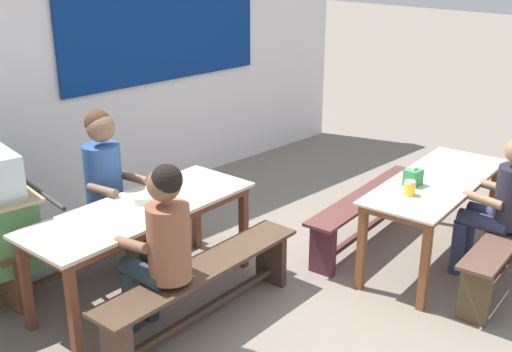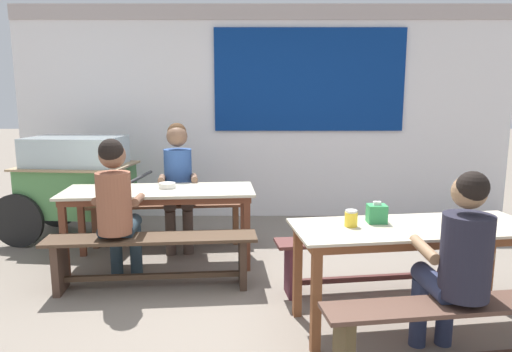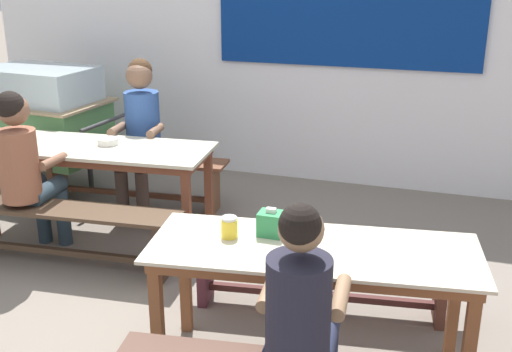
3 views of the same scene
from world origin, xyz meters
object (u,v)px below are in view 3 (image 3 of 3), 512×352
person_left_back_turned (25,164)px  soup_bowl (108,141)px  person_near_front (301,310)px  dining_table_far (98,155)px  food_cart (41,117)px  person_center_facing (140,126)px  bench_far_back (132,172)px  bench_near_back (320,267)px  tissue_box (271,223)px  dining_table_near (313,261)px  condiment_jar (229,227)px  bench_far_front (63,226)px

person_left_back_turned → soup_bowl: (0.31, 0.63, 0.02)m
person_near_front → dining_table_far: bearing=139.9°
food_cart → person_center_facing: 1.27m
bench_far_back → bench_near_back: (2.02, -1.27, -0.00)m
tissue_box → soup_bowl: size_ratio=0.93×
dining_table_near → tissue_box: (-0.25, 0.08, 0.15)m
person_left_back_turned → tissue_box: size_ratio=8.42×
person_near_front → condiment_jar: 0.74m
dining_table_far → food_cart: (-1.14, 0.84, 0.03)m
tissue_box → soup_bowl: tissue_box is taller
food_cart → dining_table_near: bearing=-33.4°
dining_table_near → condiment_jar: (-0.46, -0.02, 0.14)m
person_left_back_turned → person_near_front: (2.37, -1.22, -0.05)m
tissue_box → dining_table_near: bearing=-17.1°
dining_table_near → dining_table_far: bearing=148.4°
tissue_box → food_cart: bearing=145.4°
dining_table_far → person_center_facing: (0.09, 0.56, 0.11)m
bench_far_front → tissue_box: size_ratio=11.67×
tissue_box → person_center_facing: bearing=134.5°
bench_near_back → condiment_jar: size_ratio=15.06×
person_left_back_turned → dining_table_near: bearing=-16.8°
bench_far_front → soup_bowl: size_ratio=10.90×
dining_table_near → food_cart: bearing=146.6°
dining_table_near → bench_far_back: bearing=138.3°
dining_table_far → dining_table_near: 2.41m
food_cart → person_center_facing: bearing=-13.1°
person_center_facing → condiment_jar: bearing=-50.6°
bench_near_back → dining_table_near: bearing=-82.0°
person_center_facing → tissue_box: bearing=-45.5°
bench_far_front → bench_near_back: same height
dining_table_far → tissue_box: tissue_box is taller
bench_far_back → person_near_front: 3.27m
bench_far_back → bench_far_front: size_ratio=0.99×
dining_table_far → soup_bowl: soup_bowl is taller
person_near_front → soup_bowl: size_ratio=7.47×
food_cart → condiment_jar: (2.74, -2.13, 0.10)m
bench_near_back → person_near_front: size_ratio=1.43×
food_cart → dining_table_far: bearing=-36.5°
dining_table_near → soup_bowl: size_ratio=10.78×
person_near_front → person_center_facing: bearing=130.9°
food_cart → condiment_jar: food_cart is taller
person_left_back_turned → food_cart: bearing=122.4°
soup_bowl → person_left_back_turned: bearing=-116.1°
bench_far_back → food_cart: bearing=168.3°
tissue_box → condiment_jar: (-0.20, -0.10, -0.01)m
bench_far_front → bench_near_back: size_ratio=1.02×
dining_table_near → tissue_box: bearing=162.9°
dining_table_far → bench_far_back: 0.71m
bench_far_back → bench_near_back: size_ratio=1.02×
soup_bowl → dining_table_near: bearing=-33.7°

